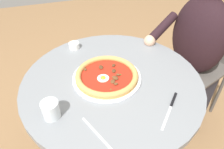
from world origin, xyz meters
TOP-DOWN VIEW (x-y plane):
  - dining_table at (0.00, 0.00)m, footprint 0.88×0.88m
  - pizza_on_plate at (-0.02, -0.02)m, footprint 0.34×0.34m
  - water_glass at (0.14, -0.30)m, footprint 0.07×0.07m
  - steak_knife at (0.23, 0.19)m, footprint 0.17×0.16m
  - ramekin_capers at (-0.34, -0.13)m, footprint 0.06×0.06m
  - fork_utensil at (0.28, -0.15)m, footprint 0.18×0.08m
  - diner_person at (-0.23, 0.65)m, footprint 0.43×0.56m
  - cafe_chair_diner at (-0.27, 0.78)m, footprint 0.49×0.49m

SIDE VIEW (x-z plane):
  - cafe_chair_diner at x=-0.27m, z-range 0.09..0.93m
  - diner_person at x=-0.23m, z-range -0.06..1.09m
  - dining_table at x=0.00m, z-range 0.20..0.91m
  - fork_utensil at x=0.28m, z-range 0.71..0.72m
  - steak_knife at x=0.23m, z-range 0.71..0.72m
  - pizza_on_plate at x=-0.02m, z-range 0.71..0.75m
  - ramekin_capers at x=-0.34m, z-range 0.72..0.75m
  - water_glass at x=0.14m, z-range 0.71..0.79m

